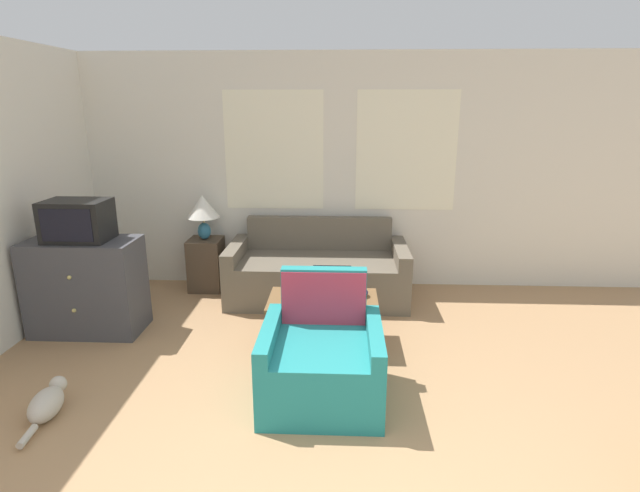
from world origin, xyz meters
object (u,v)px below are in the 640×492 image
object	(u,v)px
cup_yellow	(300,287)
cat_black	(47,403)
coffee_table	(323,304)
snack_bowl	(360,292)
cup_navy	(298,300)
television	(77,220)
armchair	(322,361)
laptop	(332,292)
couch	(318,273)
table_lamp	(203,209)

from	to	relation	value
cup_yellow	cat_black	xyz separation A→B (m)	(-1.61, -1.30, -0.38)
coffee_table	cup_yellow	distance (m)	0.28
snack_bowl	cup_navy	bearing A→B (deg)	-156.68
cup_navy	cup_yellow	bearing A→B (deg)	91.92
coffee_table	cat_black	size ratio (longest dim) A/B	1.52
television	snack_bowl	size ratio (longest dim) A/B	3.86
armchair	television	xyz separation A→B (m)	(-2.21, 0.99, 0.79)
laptop	cat_black	world-z (taller)	laptop
laptop	cup_navy	world-z (taller)	laptop
couch	cat_black	bearing A→B (deg)	-127.08
armchair	laptop	bearing A→B (deg)	86.53
coffee_table	cup_navy	size ratio (longest dim) A/B	10.21
couch	cup_navy	xyz separation A→B (m)	(-0.10, -1.29, 0.20)
armchair	laptop	size ratio (longest dim) A/B	2.63
cup_navy	cat_black	distance (m)	1.94
cup_navy	cup_yellow	size ratio (longest dim) A/B	0.99
couch	snack_bowl	world-z (taller)	couch
laptop	cup_yellow	bearing A→B (deg)	154.18
cup_navy	cat_black	xyz separation A→B (m)	(-1.62, -0.99, -0.37)
table_lamp	television	bearing A→B (deg)	-125.11
television	laptop	size ratio (longest dim) A/B	1.63
cup_navy	table_lamp	bearing A→B (deg)	128.70
table_lamp	snack_bowl	distance (m)	2.16
cat_black	snack_bowl	bearing A→B (deg)	-66.74
armchair	snack_bowl	world-z (taller)	armchair
couch	snack_bowl	bearing A→B (deg)	-68.35
laptop	coffee_table	bearing A→B (deg)	-168.98
table_lamp	cup_yellow	xyz separation A→B (m)	(1.17, -1.17, -0.46)
armchair	snack_bowl	distance (m)	0.95
laptop	television	bearing A→B (deg)	175.80
laptop	snack_bowl	xyz separation A→B (m)	(0.25, 0.06, -0.02)
television	laptop	distance (m)	2.33
snack_bowl	cat_black	size ratio (longest dim) A/B	0.23
cup_yellow	cup_navy	bearing A→B (deg)	-88.08
television	table_lamp	distance (m)	1.40
laptop	snack_bowl	bearing A→B (deg)	13.68
couch	snack_bowl	size ratio (longest dim) A/B	13.53
coffee_table	laptop	bearing A→B (deg)	11.02
armchair	cup_navy	world-z (taller)	armchair
coffee_table	cat_black	bearing A→B (deg)	-147.90
coffee_table	laptop	distance (m)	0.13
couch	snack_bowl	distance (m)	1.16
laptop	cup_navy	xyz separation A→B (m)	(-0.28, -0.17, -0.01)
table_lamp	cat_black	distance (m)	2.64
cup_yellow	television	bearing A→B (deg)	179.22
laptop	cat_black	bearing A→B (deg)	-148.61
couch	cat_black	xyz separation A→B (m)	(-1.73, -2.28, -0.17)
cup_navy	cup_yellow	world-z (taller)	cup_yellow
snack_bowl	cat_black	xyz separation A→B (m)	(-2.15, -1.22, -0.37)
television	table_lamp	size ratio (longest dim) A/B	1.09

